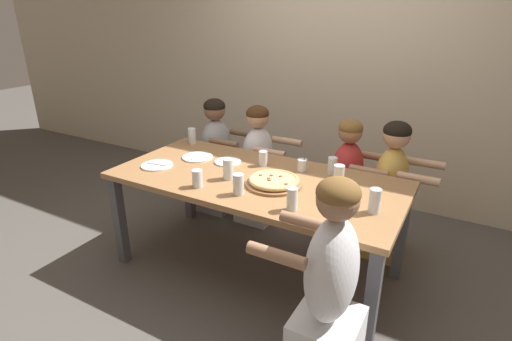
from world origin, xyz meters
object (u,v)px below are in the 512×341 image
Objects in this scene: drinking_glass_d at (228,169)px; drinking_glass_g at (339,174)px; drinking_glass_b at (192,136)px; pizza_board_main at (274,181)px; drinking_glass_f at (197,180)px; diner_far_midright at (346,189)px; drinking_glass_a at (332,166)px; drinking_glass_e at (292,200)px; drinking_glass_c at (374,203)px; empty_plate_c at (157,165)px; diner_far_left at (217,160)px; cocktail_glass_blue at (302,166)px; empty_plate_b at (228,162)px; drinking_glass_i at (263,158)px; diner_far_midleft at (258,170)px; diner_near_right at (329,299)px; drinking_glass_h at (238,186)px; empty_plate_a at (198,157)px; diner_far_right at (389,196)px.

drinking_glass_d is 0.75m from drinking_glass_g.
pizza_board_main is at bearing -23.34° from drinking_glass_b.
drinking_glass_f is (-0.42, -0.27, 0.02)m from pizza_board_main.
diner_far_midright is at bearing 13.68° from drinking_glass_b.
drinking_glass_e is at bearing -91.46° from drinking_glass_a.
drinking_glass_c reaches higher than drinking_glass_a.
drinking_glass_a is 0.73m from drinking_glass_d.
drinking_glass_a reaches higher than empty_plate_c.
diner_far_left reaches higher than pizza_board_main.
diner_far_midright is at bearing 63.82° from cocktail_glass_blue.
drinking_glass_d is at bearing -35.67° from drinking_glass_b.
drinking_glass_i is (0.26, 0.08, 0.05)m from empty_plate_b.
diner_far_left is at bearing -90.00° from diner_far_midleft.
drinking_glass_f is 0.11× the size of diner_far_left.
diner_far_midright is 0.91× the size of diner_near_right.
drinking_glass_e is at bearing -32.00° from empty_plate_b.
drinking_glass_a is 0.11× the size of diner_far_left.
diner_far_left is 1.01× the size of diner_far_midleft.
drinking_glass_e is 1.17× the size of drinking_glass_g.
drinking_glass_h is at bearing -8.46° from empty_plate_c.
drinking_glass_f is at bearing -179.76° from drinking_glass_e.
drinking_glass_h is (-0.19, -0.56, 0.02)m from cocktail_glass_blue.
empty_plate_a is 2.19× the size of cocktail_glass_blue.
drinking_glass_a is at bearing 36.84° from drinking_glass_d.
pizza_board_main is at bearing -101.31° from cocktail_glass_blue.
drinking_glass_d is 0.26m from drinking_glass_h.
diner_near_right is at bearing -19.51° from drinking_glass_f.
empty_plate_b is 0.19× the size of diner_far_midleft.
drinking_glass_h reaches higher than drinking_glass_g.
diner_far_left reaches higher than drinking_glass_g.
diner_near_right is (1.64, -1.08, -0.28)m from drinking_glass_b.
drinking_glass_i is (-0.90, 0.34, -0.01)m from drinking_glass_c.
diner_far_midleft is (-0.22, 0.81, -0.33)m from drinking_glass_d.
drinking_glass_c is (0.61, -0.39, 0.02)m from cocktail_glass_blue.
drinking_glass_i is at bearing 57.73° from diner_far_left.
diner_near_right is (1.38, -0.81, -0.22)m from empty_plate_a.
empty_plate_b is 1.37× the size of drinking_glass_c.
drinking_glass_d is (-0.59, -0.44, 0.02)m from drinking_glass_a.
empty_plate_a is 1.10m from drinking_glass_e.
diner_near_right reaches higher than drinking_glass_c.
diner_near_right is (0.56, -0.96, -0.26)m from cocktail_glass_blue.
drinking_glass_e is 1.07m from diner_far_midright.
drinking_glass_g is at bearing 78.91° from drinking_glass_e.
empty_plate_b is at bearing 41.64° from diner_far_left.
drinking_glass_i is (0.09, 0.34, -0.02)m from drinking_glass_d.
pizza_board_main is at bearing 32.63° from drinking_glass_f.
empty_plate_b is 1.79× the size of drinking_glass_i.
drinking_glass_c is at bearing -0.28° from drinking_glass_d.
pizza_board_main is at bearing -39.35° from diner_far_right.
pizza_board_main is at bearing 7.50° from empty_plate_c.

